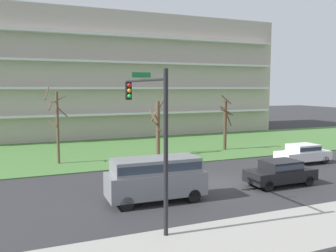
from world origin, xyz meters
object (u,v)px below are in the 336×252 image
(van_gray_near_left, at_px, (156,176))
(traffic_signal_mast, at_px, (150,120))
(tree_far_left, at_px, (57,124))
(tree_left, at_px, (158,127))
(tree_center, at_px, (225,123))
(sedan_black_center_left, at_px, (280,172))
(sedan_white_center_right, at_px, (303,153))

(van_gray_near_left, distance_m, traffic_signal_mast, 4.48)
(tree_far_left, height_order, tree_left, tree_far_left)
(van_gray_near_left, xyz_separation_m, traffic_signal_mast, (-1.30, -2.82, 3.23))
(traffic_signal_mast, bearing_deg, tree_left, 67.91)
(tree_left, bearing_deg, tree_far_left, -178.52)
(van_gray_near_left, bearing_deg, tree_far_left, 109.63)
(van_gray_near_left, relative_size, traffic_signal_mast, 0.78)
(tree_center, relative_size, van_gray_near_left, 1.03)
(sedan_black_center_left, relative_size, sedan_white_center_right, 1.00)
(tree_center, height_order, traffic_signal_mast, traffic_signal_mast)
(sedan_black_center_left, xyz_separation_m, traffic_signal_mast, (-9.56, -2.82, 3.75))
(tree_center, relative_size, sedan_black_center_left, 1.22)
(tree_far_left, relative_size, tree_left, 1.23)
(tree_far_left, bearing_deg, sedan_black_center_left, -44.17)
(tree_left, distance_m, sedan_black_center_left, 12.61)
(tree_far_left, height_order, sedan_white_center_right, tree_far_left)
(sedan_black_center_left, xyz_separation_m, sedan_white_center_right, (6.01, 4.50, 0.00))
(van_gray_near_left, distance_m, sedan_black_center_left, 8.27)
(tree_left, xyz_separation_m, sedan_black_center_left, (3.56, -11.97, -1.76))
(sedan_black_center_left, distance_m, sedan_white_center_right, 7.51)
(tree_left, xyz_separation_m, traffic_signal_mast, (-6.00, -14.78, 1.99))
(tree_far_left, distance_m, tree_center, 15.63)
(sedan_white_center_right, xyz_separation_m, traffic_signal_mast, (-15.56, -7.32, 3.75))
(tree_left, bearing_deg, traffic_signal_mast, -112.09)
(sedan_black_center_left, bearing_deg, tree_far_left, 135.45)
(sedan_white_center_right, bearing_deg, sedan_black_center_left, 36.65)
(tree_center, relative_size, sedan_white_center_right, 1.22)
(tree_far_left, bearing_deg, sedan_white_center_right, -21.82)
(tree_far_left, relative_size, traffic_signal_mast, 0.91)
(sedan_white_center_right, bearing_deg, tree_center, -72.30)
(tree_center, bearing_deg, sedan_black_center_left, -106.13)
(van_gray_near_left, distance_m, sedan_white_center_right, 14.96)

